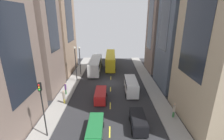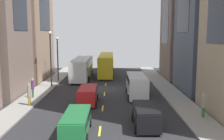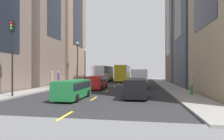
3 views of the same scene
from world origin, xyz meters
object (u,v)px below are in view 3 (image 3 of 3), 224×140
(pedestrian_waiting_curb, at_px, (192,83))
(delivery_van_white, at_px, (139,77))
(car_green_0, at_px, (73,88))
(city_bus_white, at_px, (104,72))
(car_black_1, at_px, (136,87))
(traffic_light_near_corner, at_px, (12,45))
(streetcar_yellow, at_px, (123,72))
(car_red_2, at_px, (97,81))
(pedestrian_crossing_mid, at_px, (52,79))
(pedestrian_walking_far, at_px, (58,78))

(pedestrian_waiting_curb, bearing_deg, delivery_van_white, -139.76)
(car_green_0, relative_size, pedestrian_waiting_curb, 2.27)
(city_bus_white, bearing_deg, car_black_1, -71.17)
(pedestrian_waiting_curb, distance_m, traffic_light_near_corner, 16.74)
(streetcar_yellow, height_order, car_red_2, streetcar_yellow)
(pedestrian_waiting_curb, bearing_deg, pedestrian_crossing_mid, -95.29)
(streetcar_yellow, xyz_separation_m, traffic_light_near_corner, (-7.10, -28.47, 2.59))
(car_red_2, relative_size, pedestrian_waiting_curb, 2.21)
(pedestrian_waiting_curb, bearing_deg, pedestrian_walking_far, -104.64)
(car_green_0, bearing_deg, pedestrian_waiting_curb, 18.05)
(car_black_1, distance_m, pedestrian_crossing_mid, 12.29)
(car_red_2, height_order, pedestrian_waiting_curb, pedestrian_waiting_curb)
(streetcar_yellow, xyz_separation_m, pedestrian_crossing_mid, (-7.20, -21.12, -0.81))
(pedestrian_walking_far, bearing_deg, car_green_0, -112.24)
(streetcar_yellow, distance_m, pedestrian_crossing_mid, 22.33)
(streetcar_yellow, distance_m, pedestrian_walking_far, 19.61)
(pedestrian_crossing_mid, bearing_deg, delivery_van_white, -149.41)
(streetcar_yellow, height_order, pedestrian_walking_far, streetcar_yellow)
(car_green_0, bearing_deg, pedestrian_walking_far, 121.54)
(car_green_0, relative_size, traffic_light_near_corner, 0.72)
(car_black_1, bearing_deg, pedestrian_crossing_mid, 152.48)
(car_red_2, relative_size, pedestrian_walking_far, 2.16)
(delivery_van_white, xyz_separation_m, pedestrian_walking_far, (-11.73, -0.91, -0.20))
(streetcar_yellow, bearing_deg, pedestrian_crossing_mid, -108.82)
(pedestrian_walking_far, bearing_deg, city_bus_white, 19.26)
(city_bus_white, relative_size, pedestrian_crossing_mid, 5.21)
(city_bus_white, xyz_separation_m, delivery_van_white, (7.72, -12.25, -0.49))
(city_bus_white, distance_m, delivery_van_white, 14.49)
(car_black_1, height_order, traffic_light_near_corner, traffic_light_near_corner)
(pedestrian_waiting_curb, xyz_separation_m, pedestrian_crossing_mid, (-16.07, 3.71, 0.04))
(city_bus_white, distance_m, pedestrian_crossing_mid, 16.68)
(delivery_van_white, distance_m, traffic_light_near_corner, 16.18)
(car_black_1, xyz_separation_m, pedestrian_walking_far, (-11.52, 8.83, 0.34))
(pedestrian_crossing_mid, bearing_deg, pedestrian_walking_far, -68.30)
(car_green_0, height_order, pedestrian_waiting_curb, pedestrian_waiting_curb)
(city_bus_white, relative_size, traffic_light_near_corner, 1.73)
(city_bus_white, relative_size, car_black_1, 2.73)
(car_red_2, distance_m, pedestrian_waiting_curb, 11.48)
(city_bus_white, xyz_separation_m, pedestrian_walking_far, (-4.02, -13.16, -0.69))
(delivery_van_white, relative_size, pedestrian_walking_far, 2.80)
(delivery_van_white, bearing_deg, pedestrian_walking_far, -175.57)
(city_bus_white, height_order, car_green_0, city_bus_white)
(pedestrian_walking_far, bearing_deg, car_red_2, -70.44)
(pedestrian_crossing_mid, relative_size, traffic_light_near_corner, 0.33)
(city_bus_white, height_order, car_red_2, city_bus_white)
(city_bus_white, bearing_deg, delivery_van_white, -57.80)
(delivery_van_white, bearing_deg, city_bus_white, 122.20)
(city_bus_white, bearing_deg, traffic_light_near_corner, -97.92)
(delivery_van_white, distance_m, car_red_2, 6.10)
(streetcar_yellow, xyz_separation_m, pedestrian_walking_far, (-7.82, -17.97, -0.81))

